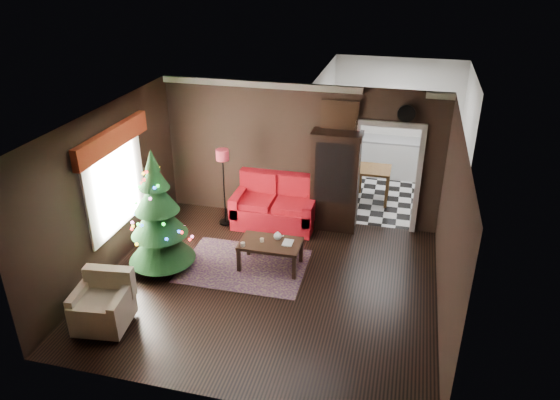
% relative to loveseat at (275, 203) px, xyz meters
% --- Properties ---
extents(floor, '(5.50, 5.50, 0.00)m').
position_rel_loveseat_xyz_m(floor, '(0.40, -2.05, -0.50)').
color(floor, black).
rests_on(floor, ground).
extents(ceiling, '(5.50, 5.50, 0.00)m').
position_rel_loveseat_xyz_m(ceiling, '(0.40, -2.05, 2.30)').
color(ceiling, white).
rests_on(ceiling, ground).
extents(wall_back, '(5.50, 0.00, 5.50)m').
position_rel_loveseat_xyz_m(wall_back, '(0.40, 0.45, 0.90)').
color(wall_back, black).
rests_on(wall_back, ground).
extents(wall_front, '(5.50, 0.00, 5.50)m').
position_rel_loveseat_xyz_m(wall_front, '(0.40, -4.55, 0.90)').
color(wall_front, black).
rests_on(wall_front, ground).
extents(wall_left, '(0.00, 5.50, 5.50)m').
position_rel_loveseat_xyz_m(wall_left, '(-2.35, -2.05, 0.90)').
color(wall_left, black).
rests_on(wall_left, ground).
extents(wall_right, '(0.00, 5.50, 5.50)m').
position_rel_loveseat_xyz_m(wall_right, '(3.15, -2.05, 0.90)').
color(wall_right, black).
rests_on(wall_right, ground).
extents(doorway, '(1.10, 0.10, 2.10)m').
position_rel_loveseat_xyz_m(doorway, '(2.10, 0.45, 0.55)').
color(doorway, silver).
rests_on(doorway, ground).
extents(left_window, '(0.05, 1.60, 1.40)m').
position_rel_loveseat_xyz_m(left_window, '(-2.31, -1.85, 0.95)').
color(left_window, white).
rests_on(left_window, wall_left).
extents(valance, '(0.12, 2.10, 0.35)m').
position_rel_loveseat_xyz_m(valance, '(-2.23, -1.85, 1.77)').
color(valance, '#9A301A').
rests_on(valance, wall_left).
extents(kitchen_floor, '(3.00, 3.00, 0.00)m').
position_rel_loveseat_xyz_m(kitchen_floor, '(2.10, 1.95, -0.50)').
color(kitchen_floor, silver).
rests_on(kitchen_floor, ground).
extents(kitchen_window, '(0.70, 0.06, 0.70)m').
position_rel_loveseat_xyz_m(kitchen_window, '(2.10, 3.40, 1.20)').
color(kitchen_window, white).
rests_on(kitchen_window, ground).
extents(rug, '(2.17, 1.59, 0.01)m').
position_rel_loveseat_xyz_m(rug, '(-0.14, -1.60, -0.49)').
color(rug, '#5D3F54').
rests_on(rug, ground).
extents(loveseat, '(1.70, 0.90, 1.00)m').
position_rel_loveseat_xyz_m(loveseat, '(0.00, 0.00, 0.00)').
color(loveseat, '#9E0D07').
rests_on(loveseat, ground).
extents(curio_cabinet, '(0.90, 0.45, 1.90)m').
position_rel_loveseat_xyz_m(curio_cabinet, '(1.15, 0.22, 0.45)').
color(curio_cabinet, black).
rests_on(curio_cabinet, ground).
extents(floor_lamp, '(0.30, 0.30, 1.57)m').
position_rel_loveseat_xyz_m(floor_lamp, '(-0.96, -0.24, 0.33)').
color(floor_lamp, black).
rests_on(floor_lamp, ground).
extents(christmas_tree, '(1.17, 1.17, 2.17)m').
position_rel_loveseat_xyz_m(christmas_tree, '(-1.49, -2.00, 0.55)').
color(christmas_tree, black).
rests_on(christmas_tree, ground).
extents(armchair, '(0.87, 0.87, 0.79)m').
position_rel_loveseat_xyz_m(armchair, '(-1.63, -3.66, -0.04)').
color(armchair, tan).
rests_on(armchair, ground).
extents(coffee_table, '(1.06, 0.64, 0.48)m').
position_rel_loveseat_xyz_m(coffee_table, '(0.32, -1.50, -0.25)').
color(coffee_table, black).
rests_on(coffee_table, rug).
extents(teapot, '(0.19, 0.19, 0.15)m').
position_rel_loveseat_xyz_m(teapot, '(0.41, -1.37, 0.06)').
color(teapot, white).
rests_on(teapot, coffee_table).
extents(cup_a, '(0.08, 0.08, 0.06)m').
position_rel_loveseat_xyz_m(cup_a, '(0.17, -1.50, 0.02)').
color(cup_a, beige).
rests_on(cup_a, coffee_table).
extents(cup_b, '(0.09, 0.09, 0.07)m').
position_rel_loveseat_xyz_m(cup_b, '(-0.11, -1.73, 0.02)').
color(cup_b, beige).
rests_on(cup_b, coffee_table).
extents(book, '(0.17, 0.02, 0.24)m').
position_rel_loveseat_xyz_m(book, '(0.53, -1.45, 0.11)').
color(book, '#9D805B').
rests_on(book, coffee_table).
extents(wall_clock, '(0.32, 0.32, 0.06)m').
position_rel_loveseat_xyz_m(wall_clock, '(2.35, 0.40, 1.88)').
color(wall_clock, white).
rests_on(wall_clock, wall_back).
extents(painting, '(0.62, 0.05, 0.52)m').
position_rel_loveseat_xyz_m(painting, '(1.15, 0.41, 1.75)').
color(painting, tan).
rests_on(painting, wall_back).
extents(kitchen_counter, '(1.80, 0.60, 0.90)m').
position_rel_loveseat_xyz_m(kitchen_counter, '(2.10, 3.15, -0.05)').
color(kitchen_counter, white).
rests_on(kitchen_counter, ground).
extents(kitchen_table, '(0.70, 0.70, 0.75)m').
position_rel_loveseat_xyz_m(kitchen_table, '(1.80, 1.65, -0.12)').
color(kitchen_table, brown).
rests_on(kitchen_table, ground).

